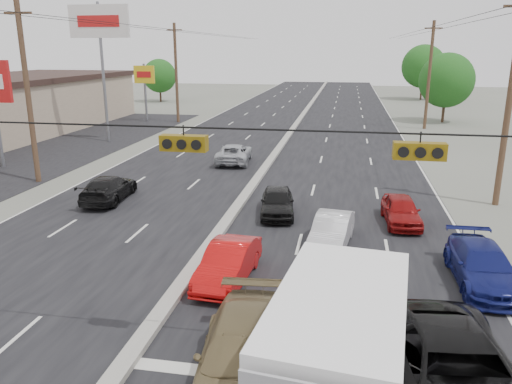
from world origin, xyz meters
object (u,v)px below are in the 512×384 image
(utility_pole_right_b, at_px, (509,101))
(pole_sign_far, at_px, (145,79))
(red_sedan, at_px, (228,263))
(oncoming_near, at_px, (109,189))
(queue_car_b, at_px, (332,231))
(black_suv, at_px, (456,378))
(utility_pole_right_c, at_px, (429,75))
(queue_car_d, at_px, (482,266))
(tree_right_far, at_px, (423,66))
(box_truck, at_px, (342,350))
(utility_pole_left_b, at_px, (28,93))
(queue_car_a, at_px, (277,202))
(utility_pole_left_c, at_px, (176,73))
(tree_left_far, at_px, (160,76))
(pole_sign_billboard, at_px, (100,30))
(tree_right_mid, at_px, (446,80))
(tan_sedan, at_px, (244,357))
(oncoming_far, at_px, (234,154))
(queue_car_e, at_px, (401,211))

(utility_pole_right_b, distance_m, pole_sign_far, 37.92)
(red_sedan, height_order, oncoming_near, oncoming_near)
(queue_car_b, distance_m, oncoming_near, 12.10)
(red_sedan, xyz_separation_m, black_suv, (6.14, -5.17, 0.17))
(utility_pole_right_b, height_order, utility_pole_right_c, same)
(utility_pole_right_b, relative_size, queue_car_d, 2.26)
(tree_right_far, height_order, queue_car_b, tree_right_far)
(box_truck, bearing_deg, utility_pole_right_b, 73.07)
(utility_pole_left_b, bearing_deg, queue_car_b, -22.06)
(red_sedan, distance_m, queue_car_a, 7.13)
(pole_sign_far, bearing_deg, oncoming_near, -71.50)
(utility_pole_left_c, relative_size, tree_left_far, 1.63)
(pole_sign_billboard, bearing_deg, queue_car_b, -46.17)
(utility_pole_left_c, relative_size, tree_right_far, 1.23)
(pole_sign_billboard, height_order, box_truck, pole_sign_billboard)
(red_sedan, relative_size, queue_car_a, 1.04)
(utility_pole_left_c, relative_size, utility_pole_right_c, 1.00)
(utility_pole_left_c, height_order, queue_car_d, utility_pole_left_c)
(utility_pole_left_c, height_order, tree_right_mid, utility_pole_left_c)
(tan_sedan, distance_m, red_sedan, 5.41)
(red_sedan, height_order, queue_car_b, red_sedan)
(utility_pole_right_c, distance_m, tree_right_mid, 5.64)
(oncoming_far, bearing_deg, tree_right_far, -115.89)
(queue_car_e, bearing_deg, utility_pole_right_c, 76.05)
(utility_pole_left_c, xyz_separation_m, box_truck, (17.64, -41.52, -3.45))
(red_sedan, distance_m, queue_car_b, 4.93)
(pole_sign_far, bearing_deg, utility_pole_right_b, -41.26)
(utility_pole_left_b, distance_m, tree_left_far, 46.01)
(red_sedan, bearing_deg, box_truck, -53.25)
(tan_sedan, xyz_separation_m, oncoming_near, (-9.70, 13.02, -0.11))
(utility_pole_right_c, bearing_deg, tree_right_mid, 63.43)
(queue_car_d, xyz_separation_m, oncoming_far, (-11.98, 16.37, -0.00))
(utility_pole_left_c, bearing_deg, queue_car_b, -61.77)
(utility_pole_right_b, distance_m, black_suv, 17.13)
(utility_pole_left_b, xyz_separation_m, pole_sign_billboard, (-2.00, 13.00, 3.76))
(utility_pole_left_b, xyz_separation_m, tree_left_far, (-9.50, 45.00, -1.39))
(utility_pole_left_b, distance_m, queue_car_d, 24.43)
(black_suv, xyz_separation_m, oncoming_near, (-14.24, 13.03, -0.17))
(queue_car_d, distance_m, oncoming_near, 17.59)
(tree_right_mid, bearing_deg, utility_pole_left_b, -132.51)
(tan_sedan, xyz_separation_m, black_suv, (4.54, -0.01, 0.06))
(tree_right_far, distance_m, red_sedan, 67.39)
(tree_left_far, relative_size, queue_car_b, 1.61)
(pole_sign_billboard, bearing_deg, tree_right_mid, 29.95)
(utility_pole_left_b, height_order, pole_sign_far, utility_pole_left_b)
(utility_pole_right_c, xyz_separation_m, queue_car_a, (-10.46, -28.55, -4.47))
(utility_pole_right_b, distance_m, queue_car_e, 7.67)
(utility_pole_right_b, height_order, black_suv, utility_pole_right_b)
(tree_right_far, distance_m, black_suv, 71.45)
(queue_car_a, bearing_deg, pole_sign_billboard, 127.41)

